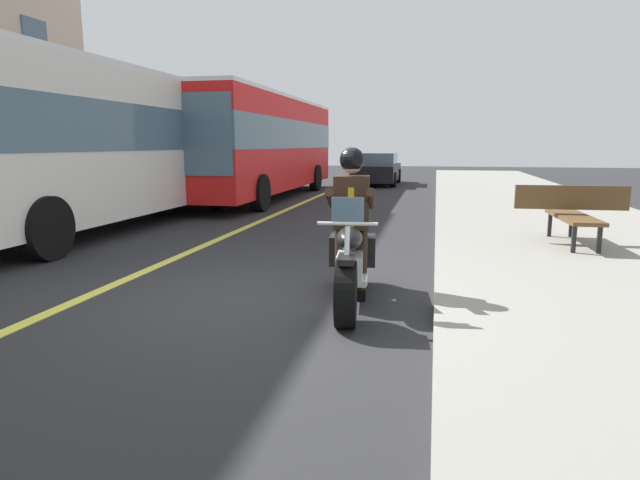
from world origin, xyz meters
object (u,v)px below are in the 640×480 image
car_silver (377,169)px  bench_sidewalk (573,210)px  bus_near (259,141)px  rider_main (351,210)px  motorcycle_main (350,263)px  bus_far (107,140)px

car_silver → bench_sidewalk: car_silver is taller
bus_near → car_silver: bus_near is taller
bus_near → car_silver: size_ratio=2.40×
rider_main → bus_near: size_ratio=0.16×
car_silver → bench_sidewalk: (14.83, 4.81, 0.02)m
car_silver → rider_main: bearing=5.2°
motorcycle_main → car_silver: bearing=-174.8°
rider_main → bench_sidewalk: size_ratio=0.96×
motorcycle_main → bench_sidewalk: 4.80m
motorcycle_main → bus_near: bearing=-156.9°
bus_near → bus_far: (6.60, -1.26, 0.00)m
car_silver → bench_sidewalk: bearing=18.0°
bus_far → car_silver: (-13.63, 4.45, -1.18)m
motorcycle_main → bus_near: (-11.44, -4.87, 1.42)m
bus_far → car_silver: 14.38m
bus_far → bench_sidewalk: size_ratio=6.08×
motorcycle_main → bench_sidewalk: bearing=139.3°
motorcycle_main → rider_main: size_ratio=1.28×
motorcycle_main → bench_sidewalk: (-3.63, 3.13, 0.26)m
motorcycle_main → bus_far: size_ratio=0.20×
motorcycle_main → bus_near: size_ratio=0.20×
bus_near → bus_far: size_ratio=1.00×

